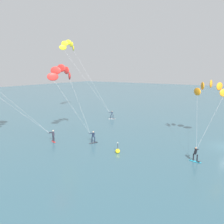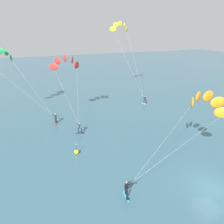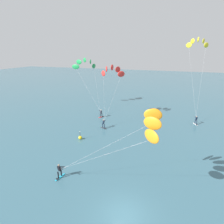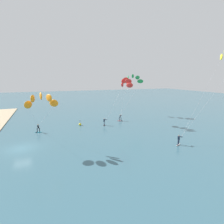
# 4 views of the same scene
# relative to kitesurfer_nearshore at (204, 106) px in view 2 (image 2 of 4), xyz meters

# --- Properties ---
(ground_plane) EXTENTS (240.00, 240.00, 0.00)m
(ground_plane) POSITION_rel_kitesurfer_nearshore_xyz_m (-0.98, -3.31, -7.18)
(ground_plane) COLOR #386070
(kitesurfer_nearshore) EXTENTS (10.57, 4.79, 8.64)m
(kitesurfer_nearshore) POSITION_rel_kitesurfer_nearshore_xyz_m (0.00, 0.00, 0.00)
(kitesurfer_nearshore) COLOR #23ADD1
(kitesurfer_nearshore) RESTS_ON ground
(kitesurfer_mid_water) EXTENTS (9.85, 10.09, 11.67)m
(kitesurfer_mid_water) POSITION_rel_kitesurfer_nearshore_xyz_m (-18.42, 24.52, 2.83)
(kitesurfer_mid_water) COLOR red
(kitesurfer_mid_water) RESTS_ON ground
(kitesurfer_far_out) EXTENTS (4.76, 12.21, 16.03)m
(kitesurfer_far_out) POSITION_rel_kitesurfer_nearshore_xyz_m (5.73, 30.41, 7.04)
(kitesurfer_far_out) COLOR white
(kitesurfer_far_out) RESTS_ON ground
(kitesurfer_downwind) EXTENTS (4.85, 6.67, 10.74)m
(kitesurfer_downwind) POSITION_rel_kitesurfer_nearshore_xyz_m (-9.57, 18.06, 2.01)
(kitesurfer_downwind) COLOR #333338
(kitesurfer_downwind) RESTS_ON ground
(marker_buoy) EXTENTS (0.56, 0.56, 1.38)m
(marker_buoy) POSITION_rel_kitesurfer_nearshore_xyz_m (-11.21, 7.76, -6.88)
(marker_buoy) COLOR yellow
(marker_buoy) RESTS_ON ground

